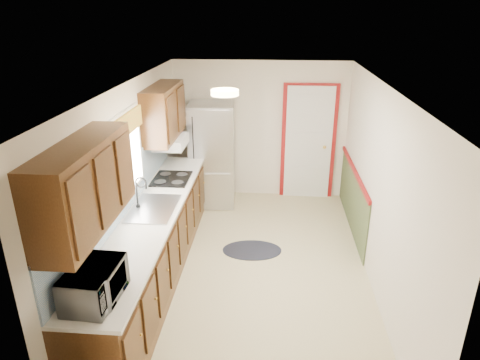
# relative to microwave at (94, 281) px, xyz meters

# --- Properties ---
(room_shell) EXTENTS (3.20, 5.20, 2.52)m
(room_shell) POSITION_rel_microwave_xyz_m (1.20, 1.95, 0.07)
(room_shell) COLOR #C3B889
(room_shell) RESTS_ON ground
(kitchen_run) EXTENTS (0.63, 4.00, 2.20)m
(kitchen_run) POSITION_rel_microwave_xyz_m (-0.04, 1.66, -0.32)
(kitchen_run) COLOR #3A200D
(kitchen_run) RESTS_ON ground
(back_wall_trim) EXTENTS (1.12, 2.30, 2.08)m
(back_wall_trim) POSITION_rel_microwave_xyz_m (2.19, 4.16, -0.24)
(back_wall_trim) COLOR maroon
(back_wall_trim) RESTS_ON ground
(ceiling_fixture) EXTENTS (0.30, 0.30, 0.06)m
(ceiling_fixture) POSITION_rel_microwave_xyz_m (0.90, 1.75, 1.23)
(ceiling_fixture) COLOR #FFD88C
(ceiling_fixture) RESTS_ON room_shell
(microwave) EXTENTS (0.34, 0.58, 0.38)m
(microwave) POSITION_rel_microwave_xyz_m (0.00, 0.00, 0.00)
(microwave) COLOR white
(microwave) RESTS_ON kitchen_run
(refrigerator) EXTENTS (0.78, 0.76, 1.76)m
(refrigerator) POSITION_rel_microwave_xyz_m (0.41, 4.00, -0.25)
(refrigerator) COLOR #B7B7BC
(refrigerator) RESTS_ON ground
(rug) EXTENTS (0.87, 0.59, 0.01)m
(rug) POSITION_rel_microwave_xyz_m (1.18, 2.42, -1.12)
(rug) COLOR black
(rug) RESTS_ON ground
(cooktop) EXTENTS (0.51, 0.61, 0.02)m
(cooktop) POSITION_rel_microwave_xyz_m (0.01, 2.70, -0.18)
(cooktop) COLOR black
(cooktop) RESTS_ON kitchen_run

